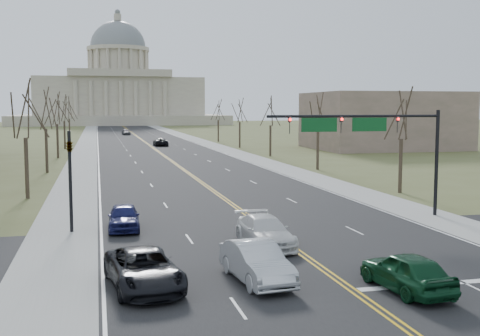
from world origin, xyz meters
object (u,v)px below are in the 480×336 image
signal_mast (369,132)px  car_nb_inner_lead (407,271)px  signal_left (70,170)px  car_sb_outer_lead (144,269)px  car_sb_inner_second (265,232)px  car_far_sb (126,132)px  car_sb_outer_second (124,217)px  car_far_nb (161,142)px  car_sb_inner_lead (256,262)px

signal_mast → car_nb_inner_lead: signal_mast is taller
signal_left → car_sb_outer_lead: (3.32, -12.23, -2.92)m
car_sb_inner_second → car_far_sb: bearing=88.4°
car_sb_outer_second → car_far_nb: 79.70m
car_far_nb → car_far_sb: size_ratio=1.15×
car_sb_outer_lead → car_sb_outer_second: car_sb_outer_lead is taller
car_far_nb → car_sb_outer_second: bearing=82.0°
car_nb_inner_lead → car_sb_outer_second: (-10.49, 15.05, -0.03)m
car_sb_outer_lead → car_sb_outer_second: (-0.27, 12.20, -0.01)m
car_sb_outer_lead → car_sb_inner_second: size_ratio=1.04×
car_sb_outer_second → car_far_nb: car_sb_outer_second is taller
signal_left → car_far_nb: bearing=80.4°
signal_left → car_far_sb: size_ratio=1.27×
signal_left → car_sb_outer_lead: 13.01m
signal_mast → car_nb_inner_lead: bearing=-109.7°
signal_left → car_sb_inner_lead: 15.03m
signal_mast → car_sb_outer_second: signal_mast is taller
car_sb_outer_lead → car_far_nb: car_sb_outer_lead is taller
signal_left → car_sb_inner_second: size_ratio=1.10×
signal_mast → car_sb_outer_second: bearing=-179.9°
signal_mast → car_sb_inner_second: signal_mast is taller
car_sb_inner_lead → car_nb_inner_lead: bearing=-32.3°
signal_left → car_nb_inner_lead: bearing=-48.1°
car_sb_outer_lead → car_far_sb: size_ratio=1.20×
car_nb_inner_lead → car_sb_outer_lead: size_ratio=0.84×
car_nb_inner_lead → car_sb_inner_lead: bearing=-31.7°
car_sb_inner_second → car_far_nb: 85.27m
car_sb_outer_second → car_far_nb: size_ratio=0.84×
signal_mast → car_sb_outer_second: 16.66m
car_sb_inner_lead → car_far_sb: bearing=83.4°
signal_mast → car_far_nb: signal_mast is taller
signal_mast → car_far_sb: size_ratio=2.56×
signal_left → car_sb_inner_second: 12.25m
car_sb_outer_lead → car_far_nb: bearing=76.5°
signal_left → car_sb_outer_second: (3.05, -0.03, -2.93)m
car_sb_outer_lead → car_far_sb: 138.84m
car_sb_outer_second → car_sb_inner_second: bearing=-38.7°
car_nb_inner_lead → signal_mast: bearing=-115.2°
car_sb_inner_second → car_far_sb: 132.70m
car_sb_inner_lead → car_sb_outer_second: (-4.99, 12.34, -0.06)m
signal_left → signal_mast: bearing=-0.0°
car_sb_inner_second → car_far_sb: (-1.03, 132.70, 0.01)m
signal_left → car_sb_outer_lead: bearing=-74.8°
car_sb_inner_lead → car_sb_outer_lead: bearing=172.2°
signal_mast → signal_left: (-18.95, 0.00, -2.05)m
signal_left → car_sb_inner_second: bearing=-31.5°
car_nb_inner_lead → car_far_nb: (-0.13, 94.08, -0.05)m
car_sb_inner_lead → car_sb_outer_second: 13.31m
car_sb_outer_lead → car_far_sb: car_far_sb is taller
signal_mast → car_far_nb: (-5.53, 78.99, -4.99)m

